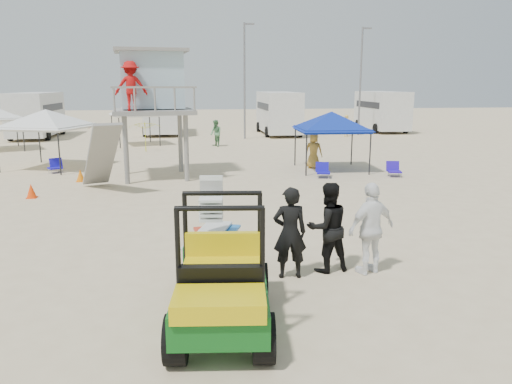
{
  "coord_description": "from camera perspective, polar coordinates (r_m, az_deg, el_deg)",
  "views": [
    {
      "loc": [
        -1.11,
        -8.66,
        3.85
      ],
      "look_at": [
        0.5,
        3.0,
        1.3
      ],
      "focal_mm": 35.0,
      "sensor_mm": 36.0,
      "label": 1
    }
  ],
  "objects": [
    {
      "name": "utility_cart",
      "position": [
        7.91,
        -4.06,
        -9.03
      ],
      "size": [
        1.67,
        2.92,
        2.12
      ],
      "color": "#0D5416",
      "rests_on": "ground"
    },
    {
      "name": "canopy_blue",
      "position": [
        22.9,
        8.64,
        8.72
      ],
      "size": [
        3.07,
        3.07,
        3.05
      ],
      "color": "black",
      "rests_on": "ground"
    },
    {
      "name": "rv_mid_left",
      "position": [
        40.25,
        -10.69,
        9.1
      ],
      "size": [
        2.65,
        6.5,
        3.25
      ],
      "color": "silver",
      "rests_on": "ground"
    },
    {
      "name": "distant_beachgoers",
      "position": [
        29.7,
        2.22,
        6.37
      ],
      "size": [
        10.91,
        14.58,
        1.66
      ],
      "color": "#538B5C",
      "rests_on": "ground"
    },
    {
      "name": "man_mid",
      "position": [
        10.47,
        8.18,
        -4.01
      ],
      "size": [
        1.05,
        0.89,
        1.89
      ],
      "primitive_type": "imported",
      "rotation": [
        0.0,
        0.0,
        3.35
      ],
      "color": "black",
      "rests_on": "ground"
    },
    {
      "name": "lifeguard_tower",
      "position": [
        21.27,
        -12.01,
        11.88
      ],
      "size": [
        3.54,
        3.54,
        5.12
      ],
      "color": "gray",
      "rests_on": "ground"
    },
    {
      "name": "rv_far_right",
      "position": [
        43.31,
        14.16,
        9.15
      ],
      "size": [
        2.64,
        6.6,
        3.25
      ],
      "color": "silver",
      "rests_on": "ground"
    },
    {
      "name": "umbrella_b",
      "position": [
        29.75,
        -12.51,
        6.2
      ],
      "size": [
        2.31,
        2.34,
        1.76
      ],
      "primitive_type": "imported",
      "rotation": [
        0.0,
        0.0,
        0.23
      ],
      "color": "yellow",
      "rests_on": "ground"
    },
    {
      "name": "ground",
      "position": [
        9.54,
        -0.52,
        -11.58
      ],
      "size": [
        140.0,
        140.0,
        0.0
      ],
      "primitive_type": "plane",
      "color": "beige",
      "rests_on": "ground"
    },
    {
      "name": "umbrella_a",
      "position": [
        30.32,
        -16.88,
        6.0
      ],
      "size": [
        2.09,
        2.12,
        1.68
      ],
      "primitive_type": "imported",
      "rotation": [
        0.0,
        0.0,
        0.16
      ],
      "color": "#BA3013",
      "rests_on": "ground"
    },
    {
      "name": "man_left",
      "position": [
        10.04,
        3.89,
        -4.67
      ],
      "size": [
        0.7,
        0.47,
        1.88
      ],
      "primitive_type": "imported",
      "rotation": [
        0.0,
        0.0,
        3.1
      ],
      "color": "black",
      "rests_on": "ground"
    },
    {
      "name": "cone_far",
      "position": [
        21.32,
        -19.43,
        1.8
      ],
      "size": [
        0.34,
        0.34,
        0.5
      ],
      "primitive_type": "cone",
      "color": "orange",
      "rests_on": "ground"
    },
    {
      "name": "canopy_white_c",
      "position": [
        33.11,
        -13.76,
        9.71
      ],
      "size": [
        3.34,
        3.34,
        3.14
      ],
      "color": "black",
      "rests_on": "ground"
    },
    {
      "name": "man_right",
      "position": [
        10.5,
        13.03,
        -4.08
      ],
      "size": [
        1.22,
        0.83,
        1.92
      ],
      "primitive_type": "imported",
      "rotation": [
        0.0,
        0.0,
        3.5
      ],
      "color": "white",
      "rests_on": "ground"
    },
    {
      "name": "rv_mid_right",
      "position": [
        39.35,
        2.58,
        9.23
      ],
      "size": [
        2.64,
        7.0,
        3.25
      ],
      "color": "silver",
      "rests_on": "ground"
    },
    {
      "name": "rv_far_left",
      "position": [
        40.21,
        -23.84,
        8.28
      ],
      "size": [
        2.64,
        6.8,
        3.25
      ],
      "color": "silver",
      "rests_on": "ground"
    },
    {
      "name": "light_pole_left",
      "position": [
        35.89,
        -1.32,
        12.46
      ],
      "size": [
        0.14,
        0.14,
        8.0
      ],
      "primitive_type": "cylinder",
      "color": "slate",
      "rests_on": "ground"
    },
    {
      "name": "canopy_white_a",
      "position": [
        25.0,
        -22.92,
        8.37
      ],
      "size": [
        4.05,
        4.05,
        3.13
      ],
      "color": "black",
      "rests_on": "ground"
    },
    {
      "name": "surf_trailer",
      "position": [
        10.19,
        -4.89,
        -5.58
      ],
      "size": [
        1.32,
        2.18,
        1.81
      ],
      "color": "black",
      "rests_on": "ground"
    },
    {
      "name": "beach_chair_a",
      "position": [
        23.89,
        -21.94,
        2.82
      ],
      "size": [
        0.72,
        0.81,
        0.64
      ],
      "color": "#1711B8",
      "rests_on": "ground"
    },
    {
      "name": "beach_chair_c",
      "position": [
        22.04,
        15.46,
        2.54
      ],
      "size": [
        0.63,
        0.68,
        0.64
      ],
      "color": "#2510AF",
      "rests_on": "ground"
    },
    {
      "name": "beach_chair_b",
      "position": [
        21.16,
        7.65,
        2.49
      ],
      "size": [
        0.65,
        0.7,
        0.64
      ],
      "color": "#150FAC",
      "rests_on": "ground"
    },
    {
      "name": "light_pole_right",
      "position": [
        39.4,
        11.84,
        12.19
      ],
      "size": [
        0.14,
        0.14,
        8.0
      ],
      "primitive_type": "cylinder",
      "color": "slate",
      "rests_on": "ground"
    },
    {
      "name": "cone_near",
      "position": [
        18.86,
        -24.3,
        0.12
      ],
      "size": [
        0.34,
        0.34,
        0.5
      ],
      "primitive_type": "cone",
      "color": "#FF3E08",
      "rests_on": "ground"
    }
  ]
}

